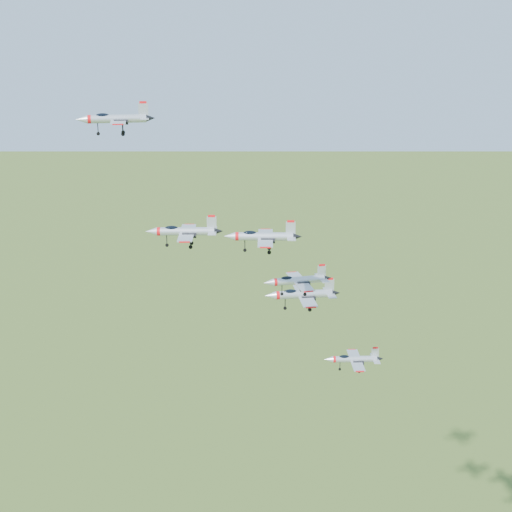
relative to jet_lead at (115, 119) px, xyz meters
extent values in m
cylinder|color=#B0B6BD|center=(0.38, 0.01, -0.03)|extent=(9.65, 1.74, 1.39)
cone|color=#B0B6BD|center=(-5.38, -0.20, -0.03)|extent=(1.97, 1.46, 1.39)
cone|color=black|center=(5.93, 0.22, -0.03)|extent=(1.54, 1.23, 1.18)
ellipsoid|color=black|center=(-1.96, -0.07, 0.49)|extent=(2.38, 1.08, 0.88)
cube|color=#B0B6BD|center=(0.71, -2.96, -0.30)|extent=(2.63, 4.78, 0.15)
cube|color=#B0B6BD|center=(0.48, 3.01, -0.30)|extent=(2.63, 4.78, 0.15)
cube|color=#B0B6BD|center=(4.75, 0.18, 1.41)|extent=(1.60, 0.19, 2.24)
cube|color=red|center=(4.75, 0.18, 2.58)|extent=(1.18, 0.19, 0.37)
cylinder|color=#B0B6BD|center=(10.94, -7.80, -17.61)|extent=(9.55, 2.39, 1.37)
cone|color=#B0B6BD|center=(5.30, -7.18, -17.61)|extent=(2.03, 1.56, 1.37)
cone|color=black|center=(16.38, -8.40, -17.61)|extent=(1.59, 1.32, 1.16)
ellipsoid|color=black|center=(8.64, -7.55, -17.10)|extent=(2.41, 1.23, 0.87)
cube|color=#B0B6BD|center=(10.83, -10.75, -17.88)|extent=(2.91, 4.86, 0.15)
cube|color=#B0B6BD|center=(11.47, -4.90, -17.88)|extent=(2.91, 4.86, 0.15)
cube|color=#B0B6BD|center=(15.23, -8.27, -16.20)|extent=(1.58, 0.30, 2.21)
cube|color=red|center=(15.23, -8.27, -15.04)|extent=(1.17, 0.27, 0.37)
cylinder|color=#B0B6BD|center=(21.56, -25.33, -13.89)|extent=(8.29, 2.35, 1.19)
cone|color=#B0B6BD|center=(16.69, -24.62, -13.89)|extent=(1.79, 1.41, 1.19)
cone|color=black|center=(26.25, -26.01, -13.89)|extent=(1.41, 1.18, 1.01)
ellipsoid|color=black|center=(19.58, -25.04, -13.44)|extent=(2.11, 1.13, 0.75)
cube|color=#B0B6BD|center=(21.37, -27.88, -14.12)|extent=(2.65, 4.27, 0.13)
cube|color=#B0B6BD|center=(22.11, -22.83, -14.12)|extent=(2.65, 4.27, 0.13)
cube|color=#B0B6BD|center=(25.26, -25.86, -12.66)|extent=(1.37, 0.30, 1.91)
cube|color=red|center=(25.26, -25.86, -11.65)|extent=(1.01, 0.27, 0.32)
cylinder|color=#B0B6BD|center=(31.79, -3.82, -31.16)|extent=(10.15, 1.60, 1.46)
cone|color=#B0B6BD|center=(25.71, -3.74, -31.16)|extent=(2.05, 1.49, 1.46)
cone|color=black|center=(37.64, -3.90, -31.16)|extent=(1.59, 1.27, 1.24)
ellipsoid|color=black|center=(29.31, -3.79, -30.61)|extent=(2.49, 1.09, 0.93)
cube|color=#B0B6BD|center=(31.97, -6.98, -31.44)|extent=(2.66, 4.99, 0.16)
cube|color=#B0B6BD|center=(32.06, -0.67, -31.44)|extent=(2.66, 4.99, 0.16)
cube|color=#B0B6BD|center=(36.40, -3.89, -29.64)|extent=(1.69, 0.16, 2.36)
cube|color=red|center=(36.40, -3.89, -28.40)|extent=(1.24, 0.17, 0.39)
cylinder|color=#B0B6BD|center=(28.42, -16.26, -23.97)|extent=(8.38, 2.06, 1.20)
cone|color=#B0B6BD|center=(23.47, -16.78, -23.97)|extent=(1.78, 1.37, 1.20)
cone|color=black|center=(33.19, -15.76, -23.97)|extent=(1.39, 1.15, 1.02)
ellipsoid|color=black|center=(26.40, -16.47, -23.52)|extent=(2.11, 1.07, 0.76)
cube|color=#B0B6BD|center=(28.88, -18.81, -24.20)|extent=(2.54, 4.26, 0.13)
cube|color=#B0B6BD|center=(28.34, -13.67, -24.20)|extent=(2.54, 4.26, 0.13)
cube|color=#B0B6BD|center=(32.18, -15.86, -22.73)|extent=(1.39, 0.26, 1.94)
cube|color=red|center=(32.18, -15.86, -21.71)|extent=(1.02, 0.23, 0.32)
cylinder|color=#B0B6BD|center=(41.12, -5.97, -43.48)|extent=(8.15, 1.93, 1.17)
cone|color=#B0B6BD|center=(36.29, -5.51, -43.48)|extent=(1.72, 1.31, 1.17)
cone|color=black|center=(45.76, -6.41, -43.48)|extent=(1.35, 1.11, 0.99)
ellipsoid|color=black|center=(39.15, -5.78, -43.04)|extent=(2.05, 1.02, 0.74)
cube|color=#B0B6BD|center=(41.06, -8.49, -43.70)|extent=(2.43, 4.13, 0.13)
cube|color=#B0B6BD|center=(41.53, -3.48, -43.70)|extent=(2.43, 4.13, 0.13)
cube|color=#B0B6BD|center=(44.78, -6.31, -42.26)|extent=(1.35, 0.23, 1.89)
cube|color=red|center=(44.78, -6.31, -41.28)|extent=(0.99, 0.22, 0.31)
camera|label=1|loc=(8.22, -121.26, 13.91)|focal=50.00mm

